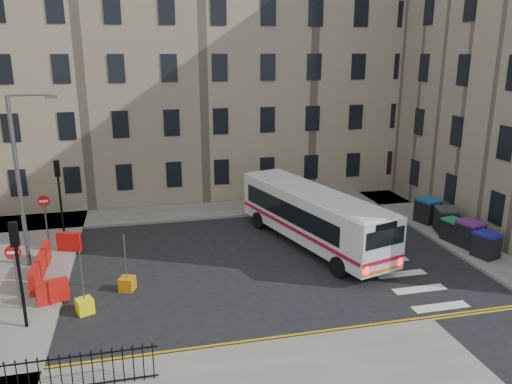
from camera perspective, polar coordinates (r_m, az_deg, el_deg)
name	(u,v)px	position (r m, az deg, el deg)	size (l,w,h in m)	color
ground	(300,258)	(25.29, 5.11, -7.57)	(120.00, 120.00, 0.00)	black
pavement_north	(168,213)	(32.19, -10.00, -2.42)	(36.00, 3.20, 0.15)	slate
pavement_east	(419,219)	(32.34, 18.17, -2.90)	(2.40, 26.00, 0.15)	slate
pavement_west	(2,277)	(25.87, -27.03, -8.61)	(6.00, 22.00, 0.15)	slate
terrace_north	(142,71)	(37.52, -12.89, 13.30)	(38.30, 10.80, 17.20)	gray
traffic_light_nw	(59,185)	(29.71, -21.61, 0.77)	(0.28, 0.22, 4.10)	black
traffic_light_sw	(17,259)	(19.87, -25.61, -6.89)	(0.28, 0.22, 4.10)	black
streetlamp	(18,180)	(25.25, -25.53, 1.26)	(0.50, 0.22, 8.14)	#595B5E
no_entry_north	(45,210)	(28.10, -22.99, -1.89)	(0.60, 0.08, 3.00)	#595B5E
no_entry_south	(15,264)	(21.62, -25.87, -7.39)	(0.60, 0.08, 3.00)	#595B5E
roadworks_barriers	(49,265)	(24.74, -22.56, -7.70)	(1.66, 6.26, 1.00)	red
iron_railings	(23,379)	(17.02, -25.08, -18.80)	(7.80, 0.04, 1.20)	black
bus	(312,215)	(26.48, 6.47, -2.58)	(5.32, 11.08, 2.95)	silver
wheelie_bin_a	(486,245)	(27.27, 24.82, -5.50)	(1.27, 1.37, 1.25)	black
wheelie_bin_b	(470,234)	(28.30, 23.24, -4.44)	(1.35, 1.47, 1.36)	black
wheelie_bin_c	(453,230)	(28.93, 21.61, -4.02)	(1.14, 1.25, 1.18)	black
wheelie_bin_d	(446,220)	(30.07, 20.88, -2.99)	(1.43, 1.54, 1.41)	black
wheelie_bin_e	(428,210)	(31.40, 19.04, -2.01)	(1.42, 1.54, 1.43)	black
bollard_yellow	(85,306)	(21.32, -18.96, -12.21)	(0.60, 0.60, 0.60)	#FFF30E
bollard_chevron	(127,284)	(22.64, -14.50, -10.13)	(0.60, 0.60, 0.60)	#CB7C0B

